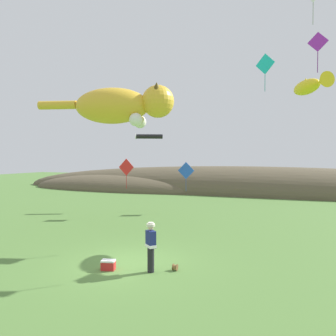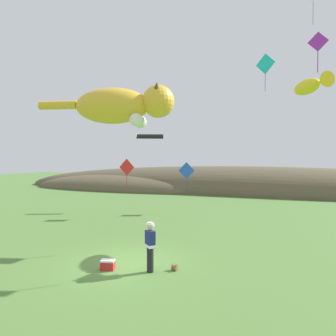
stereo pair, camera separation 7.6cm
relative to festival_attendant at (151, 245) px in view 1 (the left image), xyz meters
name	(u,v)px [view 1 (the left image)]	position (x,y,z in m)	size (l,w,h in m)	color
ground_plane	(129,263)	(-1.17, 0.56, -0.95)	(120.00, 120.00, 0.00)	#517A38
distant_hill_ridge	(221,191)	(-3.70, 28.01, -0.95)	(63.06, 12.10, 6.04)	brown
festival_attendant	(151,245)	(0.00, 0.00, 0.00)	(0.49, 0.47, 1.77)	black
kite_spool	(175,267)	(0.75, 0.46, -0.83)	(0.16, 0.24, 0.24)	olive
picnic_cooler	(108,265)	(-1.53, -0.36, -0.77)	(0.56, 0.45, 0.36)	red
kite_giant_cat	(122,106)	(-4.98, 6.71, 6.18)	(8.08, 3.45, 2.51)	gold
kite_fish_windsock	(310,86)	(5.29, 7.20, 6.64)	(2.00, 2.76, 0.85)	yellow
kite_tube_streamer	(149,136)	(-6.37, 13.40, 4.79)	(2.13, 1.31, 0.44)	black
kite_diamond_blue	(186,171)	(-2.96, 12.67, 2.11)	(1.28, 0.03, 2.18)	blue
kite_diamond_teal	(265,64)	(3.12, 7.70, 8.04)	(1.03, 0.43, 2.00)	#19BFBF
kite_diamond_red	(126,167)	(-6.26, 9.51, 2.42)	(1.19, 0.07, 2.09)	red
kite_diamond_violet	(318,43)	(5.55, 5.38, 8.12)	(0.86, 0.09, 1.76)	purple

